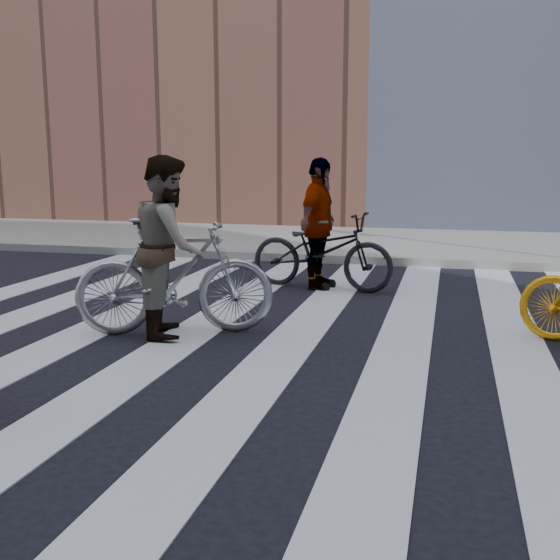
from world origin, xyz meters
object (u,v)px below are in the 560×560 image
at_px(bike_silver_mid, 175,276).
at_px(rider_rear, 318,224).
at_px(rider_mid, 169,246).
at_px(bike_dark_rear, 322,251).

relative_size(bike_silver_mid, rider_rear, 1.11).
bearing_deg(rider_mid, bike_silver_mid, -110.31).
distance_m(rider_mid, rider_rear, 2.99).
distance_m(bike_dark_rear, rider_mid, 3.03).
relative_size(bike_silver_mid, rider_mid, 1.10).
bearing_deg(bike_silver_mid, rider_mid, 69.69).
height_order(bike_silver_mid, rider_rear, rider_rear).
bearing_deg(bike_dark_rear, bike_silver_mid, 169.57).
relative_size(bike_silver_mid, bike_dark_rear, 0.98).
height_order(bike_silver_mid, rider_mid, rider_mid).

